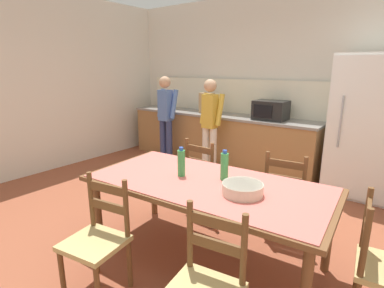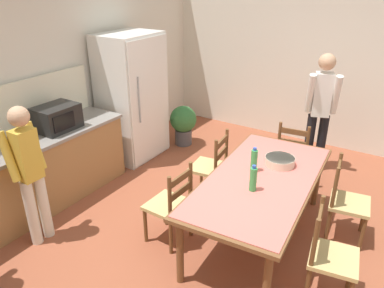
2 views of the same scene
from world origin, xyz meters
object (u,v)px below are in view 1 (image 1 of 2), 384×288
at_px(chair_side_near_right, 206,288).
at_px(person_at_counter, 210,121).
at_px(bottle_off_centre, 224,166).
at_px(paper_bag, 207,103).
at_px(serving_bowl, 243,188).
at_px(chair_side_far_left, 206,177).
at_px(person_at_sink, 166,115).
at_px(dining_table, 206,189).
at_px(bottle_near_centre, 181,163).
at_px(chair_side_far_right, 286,195).
at_px(chair_head_end, 384,268).
at_px(refrigerator, 368,127).
at_px(microwave, 271,110).
at_px(chair_side_near_left, 98,239).

height_order(chair_side_near_right, person_at_counter, person_at_counter).
bearing_deg(bottle_off_centre, paper_bag, 127.43).
relative_size(serving_bowl, chair_side_far_left, 0.35).
relative_size(chair_side_near_right, person_at_sink, 0.58).
relative_size(dining_table, person_at_counter, 1.43).
distance_m(bottle_near_centre, serving_bowl, 0.64).
height_order(chair_side_far_left, chair_side_far_right, same).
bearing_deg(dining_table, chair_side_far_left, 124.72).
bearing_deg(person_at_sink, chair_side_far_right, -113.38).
distance_m(serving_bowl, chair_head_end, 1.05).
distance_m(refrigerator, chair_side_near_right, 3.30).
bearing_deg(person_at_sink, dining_table, -131.44).
bearing_deg(person_at_counter, serving_bowl, -140.71).
bearing_deg(bottle_near_centre, chair_side_near_right, -43.56).
height_order(microwave, serving_bowl, microwave).
relative_size(serving_bowl, chair_side_near_right, 0.35).
distance_m(microwave, dining_table, 2.56).
height_order(chair_side_far_right, chair_side_near_right, same).
distance_m(refrigerator, chair_side_far_right, 1.77).
height_order(chair_side_far_left, chair_side_near_right, same).
bearing_deg(chair_head_end, microwave, 30.74).
height_order(refrigerator, bottle_near_centre, refrigerator).
bearing_deg(chair_side_far_right, chair_head_end, 133.95).
distance_m(dining_table, person_at_sink, 3.01).
xyz_separation_m(microwave, chair_head_end, (1.83, -2.40, -0.61)).
xyz_separation_m(paper_bag, chair_side_far_right, (2.12, -1.65, -0.64)).
distance_m(chair_head_end, person_at_sink, 4.10).
distance_m(microwave, bottle_off_centre, 2.43).
xyz_separation_m(dining_table, chair_side_far_right, (0.42, 0.83, -0.24)).
relative_size(bottle_off_centre, person_at_counter, 0.18).
xyz_separation_m(paper_bag, chair_head_end, (3.05, -2.39, -0.64)).
bearing_deg(bottle_near_centre, chair_side_far_left, 108.85).
xyz_separation_m(bottle_off_centre, chair_side_far_left, (-0.63, 0.63, -0.43)).
bearing_deg(bottle_near_centre, chair_head_end, 3.77).
distance_m(bottle_near_centre, chair_side_near_right, 1.17).
relative_size(chair_side_near_left, person_at_sink, 0.58).
bearing_deg(refrigerator, dining_table, -109.68).
bearing_deg(chair_head_end, paper_bag, 45.35).
bearing_deg(refrigerator, microwave, 179.21).
relative_size(chair_side_near_left, chair_head_end, 1.00).
bearing_deg(chair_side_far_left, chair_side_near_left, 95.40).
bearing_deg(serving_bowl, refrigerator, 78.59).
bearing_deg(refrigerator, chair_head_end, -78.98).
height_order(serving_bowl, person_at_sink, person_at_sink).
relative_size(bottle_off_centre, chair_side_far_left, 0.30).
distance_m(paper_bag, chair_side_far_left, 2.17).
xyz_separation_m(refrigerator, chair_head_end, (0.46, -2.38, -0.50)).
relative_size(chair_side_far_right, person_at_sink, 0.58).
relative_size(refrigerator, paper_bag, 5.24).
bearing_deg(chair_side_far_right, bottle_near_centre, 43.82).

